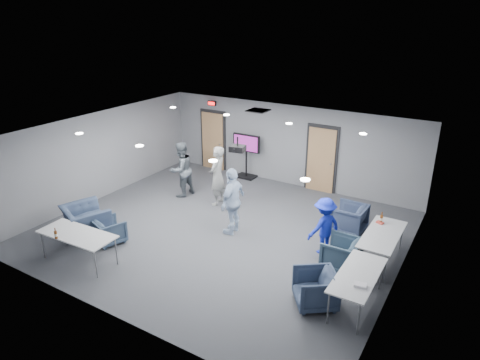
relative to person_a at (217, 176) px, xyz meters
The scene contains 29 objects.
floor 1.96m from the person_a, 51.90° to the right, with size 9.00×9.00×0.00m, color #373A3F.
ceiling 2.49m from the person_a, 51.90° to the right, with size 9.00×9.00×0.00m, color white.
wall_back 2.88m from the person_a, 67.88° to the left, with size 9.00×0.02×2.70m, color slate.
wall_front 5.49m from the person_a, 78.71° to the right, with size 9.00×0.02×2.70m, color slate.
wall_left 3.72m from the person_a, 158.28° to the right, with size 0.02×8.00×2.70m, color slate.
wall_right 5.75m from the person_a, 13.78° to the right, with size 0.02×8.00×2.70m, color slate.
door_left 3.23m from the person_a, 126.70° to the left, with size 1.06×0.17×2.24m.
door_right 3.45m from the person_a, 48.73° to the left, with size 1.06×0.17×2.24m.
exit_sign 3.56m from the person_a, 126.92° to the left, with size 0.32×0.08×0.16m.
hvac_diffuser 2.35m from the person_a, 68.29° to the left, with size 0.60×0.60×0.03m, color black.
downlights 2.48m from the person_a, 51.90° to the right, with size 6.18×3.78×0.02m.
person_a is the anchor object (origin of this frame).
person_b 1.34m from the person_a, behind, with size 0.85×0.67×1.76m, color #515A61.
person_c 1.87m from the person_a, 43.74° to the right, with size 1.06×0.44×1.81m, color silver.
person_d 3.91m from the person_a, 15.29° to the right, with size 0.92×0.53×1.43m, color #1C2BB6.
chair_right_a 4.02m from the person_a, ahead, with size 0.82×0.85×0.77m, color #333F59.
chair_right_b 4.64m from the person_a, 18.57° to the right, with size 0.78×0.81×0.73m, color #35495C.
chair_right_c 5.34m from the person_a, 34.69° to the right, with size 0.79×0.81×0.74m, color #35435D.
chair_front_a 3.57m from the person_a, 107.00° to the right, with size 0.68×0.70×0.64m, color #334359.
chair_front_b 3.90m from the person_a, 119.44° to the right, with size 1.17×1.02×0.76m, color #36445D.
table_right_a 5.13m from the person_a, ahead, with size 0.75×1.81×0.73m.
table_right_b 5.72m from the person_a, 27.40° to the right, with size 0.73×1.76×0.73m.
table_front_left 4.48m from the person_a, 102.46° to the right, with size 1.92×0.87×0.73m.
bottle_front 4.90m from the person_a, 103.69° to the right, with size 0.07×0.07×0.27m.
bottle_right 4.90m from the person_a, ahead, with size 0.07×0.07×0.29m.
snack_box 4.89m from the person_a, ahead, with size 0.17×0.11×0.04m, color #CF4233.
wrapper 6.02m from the person_a, 29.89° to the right, with size 0.23×0.15×0.05m, color silver.
tv_stand 2.41m from the person_a, 99.37° to the left, with size 1.02×0.49×1.57m.
projector 2.60m from the person_a, 41.97° to the right, with size 0.41×0.37×0.36m.
Camera 1 is at (5.68, -8.49, 5.49)m, focal length 32.00 mm.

